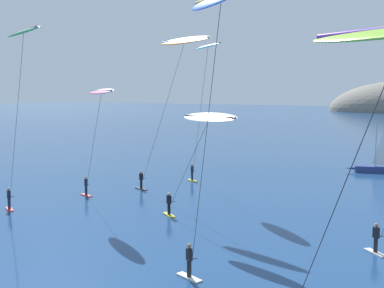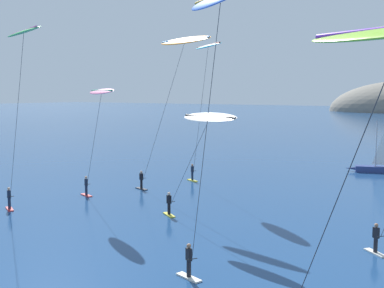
% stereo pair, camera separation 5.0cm
% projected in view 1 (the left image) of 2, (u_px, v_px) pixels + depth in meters
% --- Properties ---
extents(sailboat_near, '(5.92, 2.76, 5.70)m').
position_uv_depth(sailboat_near, '(375.00, 167.00, 53.28)').
color(sailboat_near, navy).
rests_on(sailboat_near, ground).
extents(kitesurfer_pink, '(7.78, 4.81, 9.21)m').
position_uv_depth(kitesurfer_pink, '(100.00, 102.00, 36.35)').
color(kitesurfer_pink, red).
rests_on(kitesurfer_pink, ground).
extents(kitesurfer_green, '(8.23, 4.05, 13.12)m').
position_uv_depth(kitesurfer_green, '(22.00, 46.00, 31.39)').
color(kitesurfer_green, red).
rests_on(kitesurfer_green, ground).
extents(kitesurfer_orange, '(9.52, 3.18, 13.38)m').
position_uv_depth(kitesurfer_orange, '(181.00, 53.00, 38.80)').
color(kitesurfer_orange, '#2D2D33').
rests_on(kitesurfer_orange, ground).
extents(kitesurfer_white, '(7.45, 3.28, 7.63)m').
position_uv_depth(kitesurfer_white, '(205.00, 126.00, 30.96)').
color(kitesurfer_white, yellow).
rests_on(kitesurfer_white, ground).
extents(kitesurfer_blue, '(5.69, 3.80, 13.24)m').
position_uv_depth(kitesurfer_blue, '(218.00, 21.00, 19.28)').
color(kitesurfer_blue, silver).
rests_on(kitesurfer_blue, ground).
extents(kitesurfer_cyan, '(6.66, 5.21, 13.25)m').
position_uv_depth(kitesurfer_cyan, '(206.00, 58.00, 43.39)').
color(kitesurfer_cyan, yellow).
rests_on(kitesurfer_cyan, ground).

